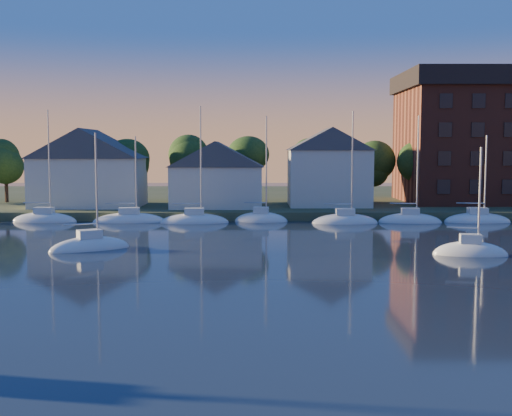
{
  "coord_description": "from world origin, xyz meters",
  "views": [
    {
      "loc": [
        -1.23,
        -21.99,
        8.3
      ],
      "look_at": [
        -1.2,
        22.0,
        4.16
      ],
      "focal_mm": 45.0,
      "sensor_mm": 36.0,
      "label": 1
    }
  ],
  "objects_px": {
    "clubhouse_west": "(89,167)",
    "drifting_sailboat_right": "(470,254)",
    "drifting_sailboat_left": "(90,249)",
    "clubhouse_east": "(329,166)",
    "clubhouse_centre": "(217,174)"
  },
  "relations": [
    {
      "from": "clubhouse_centre",
      "to": "drifting_sailboat_right",
      "type": "relative_size",
      "value": 1.22
    },
    {
      "from": "clubhouse_west",
      "to": "drifting_sailboat_right",
      "type": "bearing_deg",
      "value": -39.57
    },
    {
      "from": "clubhouse_west",
      "to": "drifting_sailboat_left",
      "type": "bearing_deg",
      "value": -75.62
    },
    {
      "from": "clubhouse_west",
      "to": "drifting_sailboat_right",
      "type": "height_order",
      "value": "clubhouse_west"
    },
    {
      "from": "clubhouse_west",
      "to": "clubhouse_centre",
      "type": "height_order",
      "value": "clubhouse_west"
    },
    {
      "from": "clubhouse_east",
      "to": "drifting_sailboat_right",
      "type": "xyz_separation_m",
      "value": [
        7.41,
        -31.92,
        -5.9
      ]
    },
    {
      "from": "clubhouse_centre",
      "to": "clubhouse_east",
      "type": "bearing_deg",
      "value": 8.13
    },
    {
      "from": "clubhouse_west",
      "to": "drifting_sailboat_left",
      "type": "xyz_separation_m",
      "value": [
        7.23,
        -28.21,
        -5.84
      ]
    },
    {
      "from": "clubhouse_west",
      "to": "clubhouse_east",
      "type": "distance_m",
      "value": 30.02
    },
    {
      "from": "drifting_sailboat_left",
      "to": "drifting_sailboat_right",
      "type": "distance_m",
      "value": 30.3
    },
    {
      "from": "clubhouse_east",
      "to": "drifting_sailboat_right",
      "type": "height_order",
      "value": "clubhouse_east"
    },
    {
      "from": "clubhouse_east",
      "to": "drifting_sailboat_right",
      "type": "bearing_deg",
      "value": -76.93
    },
    {
      "from": "clubhouse_west",
      "to": "drifting_sailboat_right",
      "type": "relative_size",
      "value": 1.44
    },
    {
      "from": "clubhouse_west",
      "to": "clubhouse_east",
      "type": "xyz_separation_m",
      "value": [
        30.0,
        1.0,
        0.07
      ]
    },
    {
      "from": "clubhouse_centre",
      "to": "clubhouse_east",
      "type": "height_order",
      "value": "clubhouse_east"
    }
  ]
}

